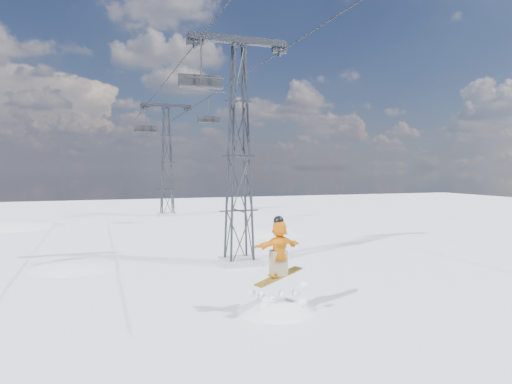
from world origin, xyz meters
The scene contains 9 objects.
ground centered at (0.00, 0.00, 0.00)m, with size 120.00×120.00×0.00m, color white.
snow_terrain centered at (-4.77, 21.24, -9.59)m, with size 39.00×37.00×22.00m.
lift_tower_near centered at (0.80, 8.00, 5.47)m, with size 5.20×1.80×11.43m.
lift_tower_far centered at (0.80, 33.00, 5.47)m, with size 5.20×1.80×11.43m.
haul_cables centered at (0.80, 19.50, 10.85)m, with size 4.46×51.00×0.06m.
snowboarder_jump centered at (-0.26, 0.28, -1.60)m, with size 4.40×4.40×7.26m.
lift_chair_near centered at (-1.40, 6.71, 8.82)m, with size 2.04×0.59×2.53m.
lift_chair_mid centered at (3.00, 23.77, 8.95)m, with size 1.91×0.55×2.37m.
lift_chair_far centered at (-1.40, 31.43, 8.64)m, with size 2.22×0.64×2.76m.
Camera 1 is at (-5.96, -13.97, 4.90)m, focal length 32.00 mm.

